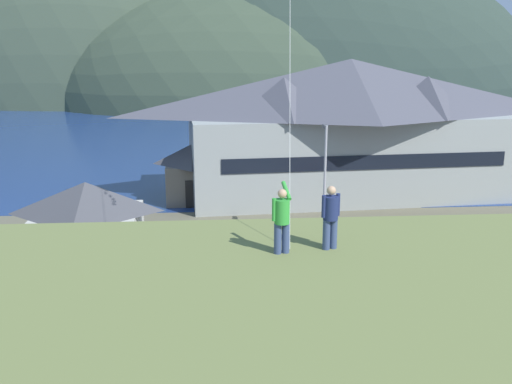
# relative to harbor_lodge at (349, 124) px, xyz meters

# --- Properties ---
(ground_plane) EXTENTS (600.00, 600.00, 0.00)m
(ground_plane) POSITION_rel_harbor_lodge_xyz_m (-9.37, -22.50, -6.01)
(ground_plane) COLOR #66604C
(parking_lot_pad) EXTENTS (40.00, 20.00, 0.10)m
(parking_lot_pad) POSITION_rel_harbor_lodge_xyz_m (-9.37, -17.50, -5.96)
(parking_lot_pad) COLOR slate
(parking_lot_pad) RESTS_ON ground
(bay_water) EXTENTS (360.00, 84.00, 0.03)m
(bay_water) POSITION_rel_harbor_lodge_xyz_m (-9.37, 37.50, -5.99)
(bay_water) COLOR navy
(bay_water) RESTS_ON ground
(far_hill_west_ridge) EXTENTS (94.74, 44.07, 78.32)m
(far_hill_west_ridge) POSITION_rel_harbor_lodge_xyz_m (-30.47, 90.24, -6.01)
(far_hill_west_ridge) COLOR #42513D
(far_hill_west_ridge) RESTS_ON ground
(far_hill_east_peak) EXTENTS (99.94, 70.98, 57.34)m
(far_hill_east_peak) POSITION_rel_harbor_lodge_xyz_m (1.21, 87.90, -6.01)
(far_hill_east_peak) COLOR #3D4C38
(far_hill_east_peak) RESTS_ON ground
(far_hill_center_saddle) EXTENTS (103.15, 70.23, 67.65)m
(far_hill_center_saddle) POSITION_rel_harbor_lodge_xyz_m (13.68, 88.40, -6.01)
(far_hill_center_saddle) COLOR #2D3D33
(far_hill_center_saddle) RESTS_ON ground
(harbor_lodge) EXTENTS (28.50, 13.06, 11.31)m
(harbor_lodge) POSITION_rel_harbor_lodge_xyz_m (0.00, 0.00, 0.00)
(harbor_lodge) COLOR #999E99
(harbor_lodge) RESTS_ON ground
(storage_shed_near_lot) EXTENTS (5.96, 5.34, 5.18)m
(storage_shed_near_lot) POSITION_rel_harbor_lodge_xyz_m (-18.11, -16.19, -3.32)
(storage_shed_near_lot) COLOR beige
(storage_shed_near_lot) RESTS_ON ground
(storage_shed_waterside) EXTENTS (4.58, 4.95, 4.69)m
(storage_shed_waterside) POSITION_rel_harbor_lodge_xyz_m (-13.01, -1.13, -3.57)
(storage_shed_waterside) COLOR #756B5B
(storage_shed_waterside) RESTS_ON ground
(wharf_dock) EXTENTS (3.20, 12.21, 0.70)m
(wharf_dock) POSITION_rel_harbor_lodge_xyz_m (-8.75, 12.18, -5.66)
(wharf_dock) COLOR #70604C
(wharf_dock) RESTS_ON ground
(moored_boat_wharfside) EXTENTS (2.98, 8.23, 2.16)m
(moored_boat_wharfside) POSITION_rel_harbor_lodge_xyz_m (-12.41, 13.25, -5.29)
(moored_boat_wharfside) COLOR navy
(moored_boat_wharfside) RESTS_ON ground
(moored_boat_outer_mooring) EXTENTS (2.33, 6.68, 2.16)m
(moored_boat_outer_mooring) POSITION_rel_harbor_lodge_xyz_m (-5.36, 9.29, -5.29)
(moored_boat_outer_mooring) COLOR #A8A399
(moored_boat_outer_mooring) RESTS_ON ground
(moored_boat_inner_slip) EXTENTS (2.43, 7.46, 2.16)m
(moored_boat_inner_slip) POSITION_rel_harbor_lodge_xyz_m (-12.28, 15.22, -5.29)
(moored_boat_inner_slip) COLOR silver
(moored_boat_inner_slip) RESTS_ON ground
(parked_car_back_row_right) EXTENTS (4.22, 2.10, 1.82)m
(parked_car_back_row_right) POSITION_rel_harbor_lodge_xyz_m (0.51, -22.50, -4.94)
(parked_car_back_row_right) COLOR #B28923
(parked_car_back_row_right) RESTS_ON parking_lot_pad
(parked_car_lone_by_shed) EXTENTS (4.21, 2.07, 1.82)m
(parked_car_lone_by_shed) POSITION_rel_harbor_lodge_xyz_m (-17.45, -22.57, -4.94)
(parked_car_lone_by_shed) COLOR black
(parked_car_lone_by_shed) RESTS_ON parking_lot_pad
(parked_car_corner_spot) EXTENTS (4.24, 2.12, 1.82)m
(parked_car_corner_spot) POSITION_rel_harbor_lodge_xyz_m (-9.85, -15.45, -4.94)
(parked_car_corner_spot) COLOR #9EA3A8
(parked_car_corner_spot) RESTS_ON parking_lot_pad
(parked_car_front_row_silver) EXTENTS (4.24, 2.14, 1.82)m
(parked_car_front_row_silver) POSITION_rel_harbor_lodge_xyz_m (-0.56, -15.02, -4.94)
(parked_car_front_row_silver) COLOR red
(parked_car_front_row_silver) RESTS_ON parking_lot_pad
(parking_light_pole) EXTENTS (0.24, 0.78, 7.44)m
(parking_light_pole) POSITION_rel_harbor_lodge_xyz_m (-4.28, -11.95, -1.64)
(parking_light_pole) COLOR #ADADB2
(parking_light_pole) RESTS_ON parking_lot_pad
(person_kite_flyer) EXTENTS (0.52, 0.70, 1.86)m
(person_kite_flyer) POSITION_rel_harbor_lodge_xyz_m (-9.39, -32.32, 1.83)
(person_kite_flyer) COLOR #384770
(person_kite_flyer) RESTS_ON grassy_hill_foreground
(person_companion) EXTENTS (0.52, 0.40, 1.74)m
(person_companion) POSITION_rel_harbor_lodge_xyz_m (-8.05, -32.08, 1.81)
(person_companion) COLOR #384770
(person_companion) RESTS_ON grassy_hill_foreground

